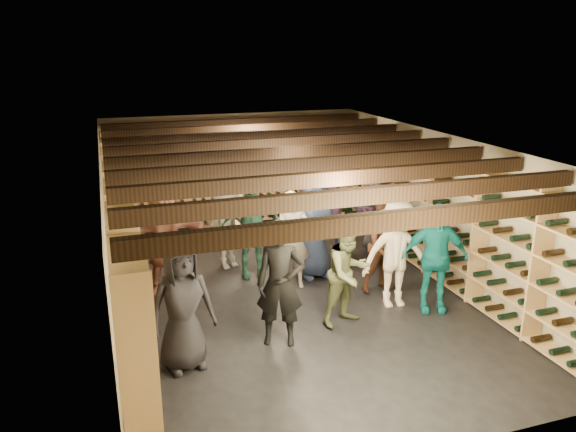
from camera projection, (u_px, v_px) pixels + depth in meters
The scene contains 23 objects.
ground at pixel (291, 290), 9.10m from camera, with size 8.00×8.00×0.00m, color black.
walls at pixel (291, 220), 8.74m from camera, with size 5.52×8.02×2.40m.
ceiling at pixel (292, 144), 8.39m from camera, with size 5.50×8.00×0.01m, color beige.
ceiling_joists at pixel (292, 153), 8.43m from camera, with size 5.40×7.12×0.18m.
wine_rack_left at pixel (121, 245), 8.01m from camera, with size 0.32×7.50×2.15m.
wine_rack_right at pixel (434, 213), 9.55m from camera, with size 0.32×7.50×2.15m.
wine_rack_back at pixel (235, 175), 12.25m from camera, with size 4.70×0.30×2.15m.
crate_stack_left at pixel (238, 235), 10.97m from camera, with size 0.50×0.34×0.51m.
crate_stack_right at pixel (220, 231), 10.93m from camera, with size 0.53×0.37×0.68m.
crate_loose at pixel (300, 225), 12.07m from camera, with size 0.50×0.33×0.17m, color tan.
person_0 at pixel (182, 306), 6.72m from camera, with size 0.80×0.52×1.64m, color black.
person_1 at pixel (280, 284), 7.27m from camera, with size 0.62×0.41×1.70m, color black.
person_2 at pixel (348, 273), 7.84m from camera, with size 0.74×0.58×1.52m, color #575E3B.
person_3 at pixel (397, 254), 8.34m from camera, with size 1.08×0.62×1.67m, color beige.
person_4 at pixel (435, 258), 8.21m from camera, with size 0.97×0.41×1.66m, color #118081.
person_5 at pixel (165, 238), 8.88m from camera, with size 1.63×0.52×1.76m, color brown.
person_6 at pixel (314, 225), 9.41m from camera, with size 0.90×0.58×1.83m, color #232F4E.
person_7 at pixel (293, 240), 9.05m from camera, with size 0.58×0.38×1.60m, color gray.
person_8 at pixel (385, 247), 8.89m from camera, with size 0.73×0.57×1.49m, color #4B2919.
person_9 at pixel (229, 227), 9.84m from camera, with size 0.97×0.56×1.50m, color #A29E94.
person_10 at pixel (251, 227), 9.44m from camera, with size 1.02×0.42×1.74m, color #26513F.
person_11 at pixel (330, 210), 10.32m from camera, with size 1.67×0.53×1.80m, color #835683.
person_12 at pixel (379, 213), 10.66m from camera, with size 0.73×0.48×1.50m, color #303135.
Camera 1 is at (-2.67, -7.90, 3.83)m, focal length 35.00 mm.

